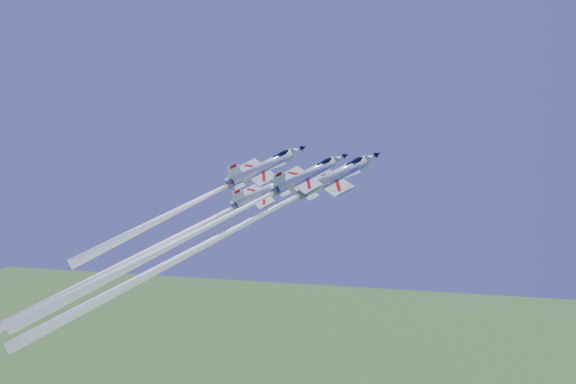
% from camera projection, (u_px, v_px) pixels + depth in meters
% --- Properties ---
extents(jet_lead, '(38.82, 38.73, 47.92)m').
position_uv_depth(jet_lead, '(220.00, 237.00, 110.81)').
color(jet_lead, white).
extents(jet_left, '(28.50, 26.94, 30.33)m').
position_uv_depth(jet_left, '(201.00, 199.00, 119.31)').
color(jet_left, white).
extents(jet_right, '(33.67, 33.62, 41.70)m').
position_uv_depth(jet_right, '(200.00, 230.00, 106.24)').
color(jet_right, white).
extents(jet_slot, '(30.82, 30.75, 38.06)m').
position_uv_depth(jet_slot, '(167.00, 241.00, 110.56)').
color(jet_slot, white).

